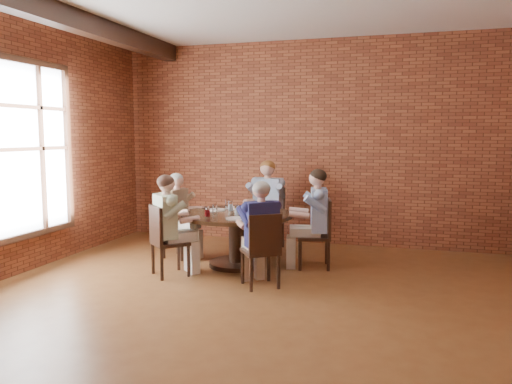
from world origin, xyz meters
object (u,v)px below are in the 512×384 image
(chair_c, at_px, (175,225))
(smartphone, at_px, (253,219))
(diner_c, at_px, (179,216))
(chair_d, at_px, (164,238))
(chair_e, at_px, (262,248))
(diner_d, at_px, (170,226))
(diner_e, at_px, (260,234))
(chair_b, at_px, (269,216))
(dining_table, at_px, (237,229))
(diner_a, at_px, (314,219))
(chair_a, at_px, (321,231))
(diner_b, at_px, (267,205))

(chair_c, bearing_deg, smartphone, -102.50)
(diner_c, height_order, chair_d, diner_c)
(chair_e, bearing_deg, diner_d, -43.58)
(chair_c, xyz_separation_m, diner_d, (0.38, -0.93, 0.17))
(diner_c, bearing_deg, diner_e, -111.40)
(diner_d, bearing_deg, chair_e, -144.40)
(chair_b, bearing_deg, chair_c, -133.79)
(chair_e, bearing_deg, dining_table, -90.00)
(diner_d, distance_m, diner_e, 1.27)
(chair_d, relative_size, smartphone, 6.11)
(chair_b, relative_size, smartphone, 6.48)
(dining_table, bearing_deg, smartphone, -49.17)
(chair_c, relative_size, smartphone, 5.90)
(dining_table, distance_m, diner_a, 1.09)
(chair_e, relative_size, diner_e, 0.71)
(chair_e, height_order, smartphone, chair_e)
(diner_d, xyz_separation_m, smartphone, (1.05, 0.28, 0.09))
(dining_table, height_order, diner_c, diner_c)
(diner_a, height_order, diner_d, diner_a)
(chair_e, distance_m, smartphone, 0.60)
(chair_c, height_order, diner_d, diner_d)
(smartphone, bearing_deg, chair_a, 38.21)
(diner_b, distance_m, diner_e, 2.01)
(diner_c, bearing_deg, diner_a, -77.24)
(diner_b, distance_m, chair_e, 2.09)
(chair_e, xyz_separation_m, diner_e, (-0.05, 0.06, 0.15))
(diner_a, height_order, chair_d, diner_a)
(diner_a, bearing_deg, chair_b, -149.58)
(dining_table, xyz_separation_m, chair_c, (-1.05, 0.23, -0.04))
(chair_b, relative_size, diner_e, 0.77)
(chair_a, xyz_separation_m, diner_c, (-2.12, -0.04, 0.12))
(chair_c, bearing_deg, diner_a, -77.70)
(chair_c, bearing_deg, chair_b, -37.91)
(diner_d, bearing_deg, chair_c, -24.02)
(dining_table, relative_size, chair_d, 1.68)
(diner_a, bearing_deg, diner_c, -101.85)
(diner_a, xyz_separation_m, chair_c, (-2.11, -0.00, -0.19))
(diner_e, bearing_deg, dining_table, -90.00)
(diner_c, height_order, diner_d, diner_d)
(diner_a, height_order, chair_c, diner_a)
(chair_a, height_order, diner_d, diner_d)
(chair_c, distance_m, chair_e, 2.03)
(dining_table, height_order, diner_d, diner_d)
(chair_a, xyz_separation_m, diner_b, (-1.02, 0.87, 0.20))
(chair_d, bearing_deg, diner_d, -90.00)
(chair_c, height_order, smartphone, chair_c)
(chair_a, xyz_separation_m, diner_d, (-1.82, -0.95, 0.14))
(chair_c, distance_m, smartphone, 1.59)
(dining_table, height_order, diner_b, diner_b)
(chair_d, bearing_deg, chair_e, -141.55)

